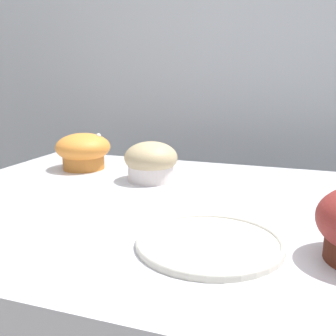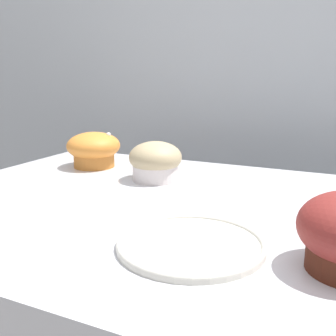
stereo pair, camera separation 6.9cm
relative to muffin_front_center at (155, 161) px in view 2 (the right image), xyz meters
name	(u,v)px [view 2 (the right image)]	position (x,y,z in m)	size (l,w,h in m)	color
wall_back	(275,151)	(0.15, 0.48, -0.05)	(3.20, 0.10, 1.80)	#B2B7BC
muffin_front_center	(155,161)	(0.00, 0.00, 0.00)	(0.10, 0.10, 0.08)	silver
muffin_back_left	(94,149)	(-0.18, 0.05, 0.00)	(0.12, 0.12, 0.08)	#C87831
serving_plate	(191,243)	(0.18, -0.26, -0.03)	(0.18, 0.18, 0.01)	beige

